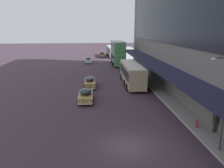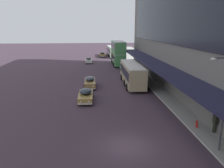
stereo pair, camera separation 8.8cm
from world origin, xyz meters
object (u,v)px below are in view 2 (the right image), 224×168
Objects in this scene: sedan_lead_mid at (86,95)px; sedan_trailing_mid at (102,54)px; sedan_far_back at (90,82)px; sedan_oncoming_front at (89,60)px; street_lamp at (223,98)px; transit_bus_kerbside_front at (132,73)px; vw_van at (126,68)px; fire_hydrant at (197,124)px; transit_bus_kerbside_rear at (118,52)px; transit_bus_kerbside_far at (112,51)px; pedestrian_at_kerb at (215,121)px.

sedan_lead_mid is 0.97× the size of sedan_trailing_mid.
sedan_far_back is 6.67m from sedan_lead_mid.
sedan_far_back reaches higher than sedan_oncoming_front.
sedan_far_back reaches higher than sedan_lead_mid.
street_lamp reaches higher than sedan_trailing_mid.
transit_bus_kerbside_front is 9.15m from vw_van.
sedan_far_back is 0.71× the size of street_lamp.
transit_bus_kerbside_rear is at bearing 94.74° from fire_hydrant.
sedan_oncoming_front is at bearing 155.82° from transit_bus_kerbside_rear.
vw_van reaches higher than sedan_oncoming_front.
vw_van is (7.64, -14.14, 0.37)m from sedan_oncoming_front.
transit_bus_kerbside_far reaches higher than sedan_oncoming_front.
transit_bus_kerbside_front reaches higher than fire_hydrant.
pedestrian_at_kerb reaches higher than sedan_far_back.
sedan_oncoming_front is 44.77m from street_lamp.
pedestrian_at_kerb is 1.65m from fire_hydrant.
vw_van is at bearing 54.38° from sedan_far_back.
transit_bus_kerbside_rear is at bearing 71.79° from sedan_far_back.
sedan_trailing_mid is 54.20m from pedestrian_at_kerb.
street_lamp is at bearing -76.98° from sedan_oncoming_front.
sedan_far_back is (-6.82, -36.75, -1.07)m from transit_bus_kerbside_far.
transit_bus_kerbside_far is at bearing -4.87° from sedan_trailing_mid.
fire_hydrant is (10.31, -8.93, -0.25)m from sedan_lead_mid.
sedan_far_back is at bearing 116.08° from street_lamp.
street_lamp reaches higher than sedan_lead_mid.
street_lamp reaches higher than transit_bus_kerbside_front.
sedan_lead_mid is 43.87m from sedan_trailing_mid.
transit_bus_kerbside_far is 2.50× the size of sedan_oncoming_front.
transit_bus_kerbside_front reaches higher than transit_bus_kerbside_far.
sedan_far_back is 7.07× the size of fire_hydrant.
sedan_oncoming_front is 42.30m from pedestrian_at_kerb.
sedan_lead_mid is at bearing -99.53° from transit_bus_kerbside_far.
transit_bus_kerbside_far is (-0.00, 16.01, -1.32)m from transit_bus_kerbside_rear.
sedan_trailing_mid is (3.56, 37.03, -0.04)m from sedan_far_back.
fire_hydrant is at bearing -83.87° from vw_van.
sedan_far_back is 1.15× the size of sedan_oncoming_front.
pedestrian_at_kerb is at bearing -47.20° from fire_hydrant.
sedan_lead_mid is at bearing -95.27° from sedan_trailing_mid.
transit_bus_kerbside_front is 5.87× the size of pedestrian_at_kerb.
sedan_oncoming_front is (-0.54, 24.05, -0.05)m from sedan_far_back.
street_lamp is (9.99, -12.79, 3.47)m from sedan_lead_mid.
transit_bus_kerbside_front is 2.40× the size of vw_van.
sedan_far_back is at bearing -95.50° from sedan_trailing_mid.
transit_bus_kerbside_front reaches higher than sedan_trailing_mid.
transit_bus_kerbside_front is at bearing -84.92° from sedan_trailing_mid.
fire_hydrant is at bearing -79.45° from transit_bus_kerbside_front.
sedan_oncoming_front is at bearing 91.29° from sedan_far_back.
sedan_trailing_mid is at bearing 97.43° from vw_van.
transit_bus_kerbside_rear is at bearing 93.83° from street_lamp.
transit_bus_kerbside_rear reaches higher than transit_bus_kerbside_far.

